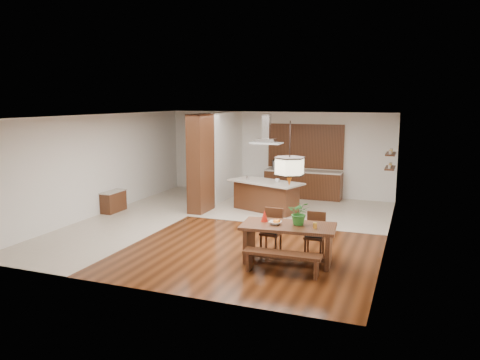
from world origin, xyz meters
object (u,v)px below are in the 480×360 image
at_px(pendant_lantern, 290,154).
at_px(island_cup, 277,180).
at_px(dining_table, 288,235).
at_px(foliage_plant, 300,213).
at_px(fruit_bowl, 275,223).
at_px(microwave, 281,165).
at_px(range_hood, 267,129).
at_px(kitchen_island, 266,196).
at_px(hallway_console, 113,202).
at_px(dining_chair_left, 271,231).
at_px(dining_chair_right, 315,234).
at_px(dining_bench, 282,263).

distance_m(pendant_lantern, island_cup, 4.48).
xyz_separation_m(dining_table, foliage_plant, (0.21, 0.08, 0.46)).
distance_m(fruit_bowl, microwave, 6.69).
distance_m(dining_table, microwave, 6.72).
bearing_deg(dining_table, range_hood, 113.46).
bearing_deg(fruit_bowl, kitchen_island, 110.02).
bearing_deg(microwave, foliage_plant, -94.20).
distance_m(hallway_console, island_cup, 4.91).
relative_size(dining_chair_left, dining_chair_right, 1.03).
bearing_deg(island_cup, microwave, 103.50).
distance_m(dining_bench, island_cup, 5.02).
xyz_separation_m(fruit_bowl, range_hood, (-1.53, 4.19, 1.64)).
xyz_separation_m(dining_chair_left, fruit_bowl, (0.26, -0.59, 0.35)).
xyz_separation_m(hallway_console, pendant_lantern, (6.00, -2.40, 1.93)).
xyz_separation_m(dining_bench, range_hood, (-1.86, 4.81, 2.25)).
distance_m(hallway_console, dining_bench, 6.81).
distance_m(dining_chair_left, pendant_lantern, 1.92).
relative_size(hallway_console, dining_table, 0.44).
bearing_deg(fruit_bowl, range_hood, 110.00).
height_order(hallway_console, pendant_lantern, pendant_lantern).
height_order(dining_table, dining_bench, dining_table).
relative_size(dining_chair_right, microwave, 1.68).
bearing_deg(island_cup, pendant_lantern, -70.69).
bearing_deg(dining_chair_left, fruit_bowl, -63.60).
height_order(dining_table, microwave, microwave).
xyz_separation_m(hallway_console, island_cup, (4.58, 1.65, 0.65)).
height_order(kitchen_island, microwave, microwave).
bearing_deg(range_hood, hallway_console, -157.69).
bearing_deg(dining_table, kitchen_island, 113.48).
distance_m(dining_chair_right, foliage_plant, 0.82).
distance_m(dining_bench, foliage_plant, 1.14).
bearing_deg(fruit_bowl, dining_chair_left, 113.93).
relative_size(hallway_console, fruit_bowl, 3.48).
distance_m(dining_bench, fruit_bowl, 0.93).
distance_m(hallway_console, dining_table, 6.47).
bearing_deg(fruit_bowl, dining_bench, -61.82).
height_order(dining_table, dining_chair_left, dining_chair_left).
relative_size(dining_bench, pendant_lantern, 1.15).
relative_size(dining_chair_left, pendant_lantern, 0.72).
bearing_deg(range_hood, fruit_bowl, -70.00).
bearing_deg(range_hood, dining_bench, -68.88).
bearing_deg(dining_table, island_cup, 109.31).
bearing_deg(dining_chair_right, range_hood, 120.64).
xyz_separation_m(dining_bench, microwave, (-2.05, 7.08, 0.89)).
bearing_deg(dining_chair_left, kitchen_island, 111.82).
height_order(foliage_plant, kitchen_island, foliage_plant).
bearing_deg(hallway_console, fruit_bowl, -23.23).
xyz_separation_m(dining_table, kitchen_island, (-1.79, 4.12, -0.11)).
height_order(dining_chair_right, pendant_lantern, pendant_lantern).
height_order(fruit_bowl, kitchen_island, kitchen_island).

